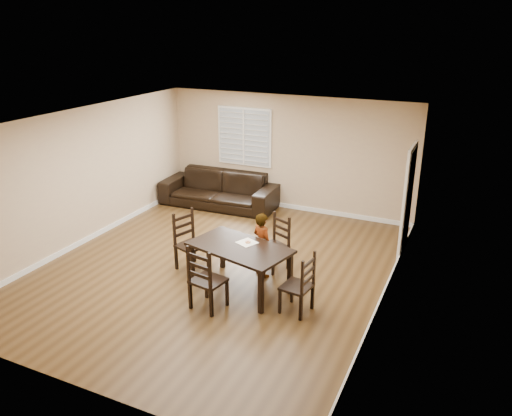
{
  "coord_description": "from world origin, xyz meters",
  "views": [
    {
      "loc": [
        4.08,
        -7.12,
        4.23
      ],
      "look_at": [
        0.47,
        0.72,
        1.0
      ],
      "focal_mm": 35.0,
      "sensor_mm": 36.0,
      "label": 1
    }
  ],
  "objects_px": {
    "chair_right": "(304,287)",
    "sofa": "(219,189)",
    "dining_table": "(240,251)",
    "chair_near": "(278,244)",
    "donut": "(248,242)",
    "child": "(262,245)",
    "chair_left": "(187,242)",
    "chair_far": "(203,283)"
  },
  "relations": [
    {
      "from": "chair_far",
      "to": "child",
      "type": "xyz_separation_m",
      "value": [
        0.35,
        1.45,
        0.1
      ]
    },
    {
      "from": "dining_table",
      "to": "chair_near",
      "type": "bearing_deg",
      "value": 88.66
    },
    {
      "from": "chair_left",
      "to": "dining_table",
      "type": "bearing_deg",
      "value": -85.68
    },
    {
      "from": "chair_near",
      "to": "chair_left",
      "type": "distance_m",
      "value": 1.66
    },
    {
      "from": "chair_near",
      "to": "sofa",
      "type": "height_order",
      "value": "chair_near"
    },
    {
      "from": "chair_left",
      "to": "child",
      "type": "relative_size",
      "value": 0.92
    },
    {
      "from": "chair_near",
      "to": "donut",
      "type": "distance_m",
      "value": 0.93
    },
    {
      "from": "chair_right",
      "to": "sofa",
      "type": "distance_m",
      "value": 5.1
    },
    {
      "from": "sofa",
      "to": "chair_far",
      "type": "bearing_deg",
      "value": -66.81
    },
    {
      "from": "dining_table",
      "to": "chair_left",
      "type": "distance_m",
      "value": 1.29
    },
    {
      "from": "chair_right",
      "to": "child",
      "type": "relative_size",
      "value": 0.85
    },
    {
      "from": "chair_left",
      "to": "chair_right",
      "type": "bearing_deg",
      "value": -85.14
    },
    {
      "from": "chair_right",
      "to": "chair_far",
      "type": "bearing_deg",
      "value": -60.39
    },
    {
      "from": "chair_right",
      "to": "child",
      "type": "distance_m",
      "value": 1.4
    },
    {
      "from": "chair_far",
      "to": "chair_right",
      "type": "bearing_deg",
      "value": -148.66
    },
    {
      "from": "dining_table",
      "to": "chair_left",
      "type": "relative_size",
      "value": 1.7
    },
    {
      "from": "child",
      "to": "chair_left",
      "type": "bearing_deg",
      "value": 36.61
    },
    {
      "from": "chair_left",
      "to": "child",
      "type": "distance_m",
      "value": 1.4
    },
    {
      "from": "dining_table",
      "to": "donut",
      "type": "height_order",
      "value": "donut"
    },
    {
      "from": "chair_left",
      "to": "donut",
      "type": "bearing_deg",
      "value": -77.44
    },
    {
      "from": "chair_far",
      "to": "child",
      "type": "bearing_deg",
      "value": -94.02
    },
    {
      "from": "child",
      "to": "donut",
      "type": "xyz_separation_m",
      "value": [
        -0.08,
        -0.41,
        0.21
      ]
    },
    {
      "from": "chair_far",
      "to": "dining_table",
      "type": "bearing_deg",
      "value": -93.76
    },
    {
      "from": "chair_near",
      "to": "chair_right",
      "type": "relative_size",
      "value": 1.01
    },
    {
      "from": "chair_right",
      "to": "chair_near",
      "type": "bearing_deg",
      "value": -136.22
    },
    {
      "from": "chair_far",
      "to": "chair_left",
      "type": "distance_m",
      "value": 1.56
    },
    {
      "from": "chair_right",
      "to": "sofa",
      "type": "bearing_deg",
      "value": -128.92
    },
    {
      "from": "chair_right",
      "to": "donut",
      "type": "height_order",
      "value": "chair_right"
    },
    {
      "from": "chair_near",
      "to": "chair_left",
      "type": "relative_size",
      "value": 0.94
    },
    {
      "from": "chair_left",
      "to": "donut",
      "type": "relative_size",
      "value": 11.63
    },
    {
      "from": "chair_right",
      "to": "sofa",
      "type": "xyz_separation_m",
      "value": [
        -3.5,
        3.71,
        -0.04
      ]
    },
    {
      "from": "donut",
      "to": "sofa",
      "type": "distance_m",
      "value": 4.02
    },
    {
      "from": "donut",
      "to": "chair_right",
      "type": "bearing_deg",
      "value": -21.89
    },
    {
      "from": "dining_table",
      "to": "chair_right",
      "type": "relative_size",
      "value": 1.84
    },
    {
      "from": "chair_left",
      "to": "child",
      "type": "bearing_deg",
      "value": -60.27
    },
    {
      "from": "dining_table",
      "to": "child",
      "type": "relative_size",
      "value": 1.56
    },
    {
      "from": "chair_far",
      "to": "chair_left",
      "type": "xyz_separation_m",
      "value": [
        -1.03,
        1.18,
        -0.0
      ]
    },
    {
      "from": "chair_near",
      "to": "chair_left",
      "type": "height_order",
      "value": "chair_left"
    },
    {
      "from": "sofa",
      "to": "dining_table",
      "type": "bearing_deg",
      "value": -58.99
    },
    {
      "from": "donut",
      "to": "chair_near",
      "type": "bearing_deg",
      "value": 75.83
    },
    {
      "from": "donut",
      "to": "chair_far",
      "type": "bearing_deg",
      "value": -104.49
    },
    {
      "from": "chair_far",
      "to": "chair_left",
      "type": "relative_size",
      "value": 1.0
    }
  ]
}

